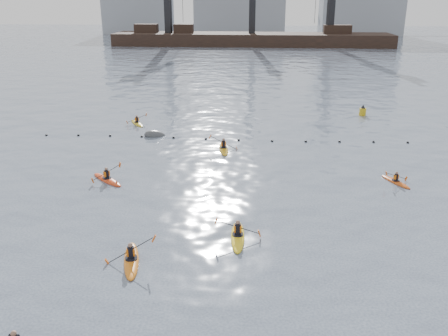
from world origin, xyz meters
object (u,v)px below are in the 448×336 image
(kayaker_2, at_px, (107,179))
(kayaker_4, at_px, (396,181))
(mooring_buoy, at_px, (155,136))
(nav_buoy, at_px, (363,112))
(kayaker_1, at_px, (238,236))
(kayaker_0, at_px, (131,259))
(kayaker_5, at_px, (137,123))
(kayaker_3, at_px, (224,148))

(kayaker_2, relative_size, kayaker_4, 1.09)
(mooring_buoy, xyz_separation_m, nav_buoy, (20.86, 9.75, 0.40))
(mooring_buoy, bearing_deg, kayaker_1, -65.53)
(kayaker_0, distance_m, kayaker_5, 26.99)
(kayaker_5, bearing_deg, mooring_buoy, -89.10)
(mooring_buoy, bearing_deg, kayaker_2, -94.63)
(kayaker_4, relative_size, nav_buoy, 2.11)
(kayaker_3, xyz_separation_m, nav_buoy, (14.14, 13.46, 0.29))
(kayaker_1, height_order, mooring_buoy, kayaker_1)
(kayaker_4, bearing_deg, mooring_buoy, -54.31)
(kayaker_1, relative_size, kayaker_3, 1.01)
(kayaker_0, bearing_deg, kayaker_5, 89.70)
(kayaker_4, relative_size, mooring_buoy, 1.38)
(kayaker_2, height_order, nav_buoy, nav_buoy)
(kayaker_3, xyz_separation_m, kayaker_5, (-9.50, 7.89, -0.01))
(kayaker_3, bearing_deg, nav_buoy, 34.50)
(kayaker_0, relative_size, mooring_buoy, 1.82)
(kayaker_4, height_order, mooring_buoy, kayaker_4)
(kayaker_5, bearing_deg, nav_buoy, -19.49)
(kayaker_2, xyz_separation_m, kayaker_3, (7.64, 7.78, 0.00))
(mooring_buoy, height_order, nav_buoy, nav_buoy)
(kayaker_1, distance_m, kayaker_4, 13.84)
(kayaker_1, distance_m, mooring_buoy, 21.04)
(kayaker_2, distance_m, kayaker_4, 20.28)
(kayaker_0, relative_size, kayaker_2, 1.21)
(kayaker_5, distance_m, nav_buoy, 24.29)
(mooring_buoy, relative_size, nav_buoy, 1.52)
(kayaker_3, xyz_separation_m, mooring_buoy, (-6.71, 3.70, -0.11))
(kayaker_0, xyz_separation_m, kayaker_4, (15.68, 11.76, -0.02))
(kayaker_3, distance_m, mooring_buoy, 7.67)
(kayaker_0, relative_size, kayaker_3, 1.01)
(kayaker_0, distance_m, kayaker_2, 11.49)
(kayaker_3, height_order, nav_buoy, kayaker_3)
(kayaker_1, bearing_deg, kayaker_0, -153.29)
(kayaker_4, bearing_deg, nav_buoy, -120.73)
(kayaker_2, distance_m, kayaker_5, 15.78)
(kayaker_5, xyz_separation_m, nav_buoy, (23.64, 5.56, 0.30))
(kayaker_2, xyz_separation_m, mooring_buoy, (0.93, 11.48, -0.11))
(kayaker_2, xyz_separation_m, kayaker_5, (-1.86, 15.67, -0.01))
(nav_buoy, bearing_deg, mooring_buoy, -154.93)
(kayaker_5, bearing_deg, kayaker_3, -72.47)
(kayaker_0, xyz_separation_m, kayaker_5, (-6.42, 26.21, -0.01))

